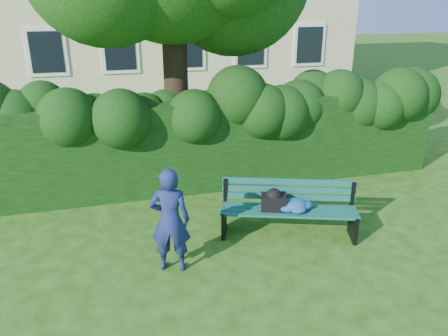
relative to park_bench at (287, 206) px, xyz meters
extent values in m
plane|color=#1A480E|center=(-0.84, 0.23, -0.50)|extent=(80.00, 80.00, 0.00)
cube|color=white|center=(-4.44, 10.21, 1.50)|extent=(1.30, 0.08, 1.60)
cube|color=black|center=(-4.44, 10.17, 1.50)|extent=(1.05, 0.04, 1.35)
cube|color=white|center=(-2.04, 10.21, 1.50)|extent=(1.30, 0.08, 1.60)
cube|color=black|center=(-2.04, 10.17, 1.50)|extent=(1.05, 0.04, 1.35)
cube|color=white|center=(0.36, 10.21, 1.50)|extent=(1.30, 0.08, 1.60)
cube|color=black|center=(0.36, 10.17, 1.50)|extent=(1.05, 0.04, 1.35)
cube|color=white|center=(2.76, 10.21, 1.50)|extent=(1.30, 0.08, 1.60)
cube|color=black|center=(2.76, 10.17, 1.50)|extent=(1.05, 0.04, 1.35)
cube|color=white|center=(5.16, 10.21, 1.50)|extent=(1.30, 0.08, 1.60)
cube|color=black|center=(5.16, 10.17, 1.50)|extent=(1.05, 0.04, 1.35)
cube|color=black|center=(-0.84, 2.43, 0.40)|extent=(10.00, 1.00, 1.80)
cylinder|color=black|center=(-1.28, 2.83, 1.70)|extent=(0.48, 0.48, 4.42)
cube|color=#0F4F3F|center=(-0.05, -0.22, -0.05)|extent=(2.10, 0.82, 0.04)
cube|color=#0F4F3F|center=(-0.01, -0.11, -0.05)|extent=(2.10, 0.82, 0.04)
cube|color=#0F4F3F|center=(0.03, 0.01, -0.05)|extent=(2.10, 0.82, 0.04)
cube|color=#0F4F3F|center=(0.06, 0.12, -0.05)|extent=(2.10, 0.82, 0.04)
cube|color=#0F4F3F|center=(0.09, 0.20, 0.08)|extent=(2.08, 0.76, 0.10)
cube|color=#0F4F3F|center=(0.09, 0.21, 0.21)|extent=(2.08, 0.76, 0.10)
cube|color=#0F4F3F|center=(0.10, 0.21, 0.34)|extent=(2.08, 0.76, 0.10)
cube|color=black|center=(-0.98, 0.30, -0.28)|extent=(0.22, 0.49, 0.44)
cube|color=black|center=(-0.89, 0.54, 0.15)|extent=(0.08, 0.08, 0.45)
cube|color=black|center=(-1.00, 0.25, -0.06)|extent=(0.20, 0.42, 0.05)
cube|color=black|center=(0.99, -0.40, -0.28)|extent=(0.22, 0.49, 0.44)
cube|color=black|center=(1.08, -0.15, 0.15)|extent=(0.08, 0.08, 0.45)
cube|color=black|center=(0.97, -0.44, -0.06)|extent=(0.20, 0.42, 0.05)
cube|color=white|center=(-0.25, -0.01, -0.02)|extent=(0.21, 0.18, 0.02)
cube|color=black|center=(-0.23, 0.03, 0.09)|extent=(0.46, 0.37, 0.25)
imported|color=navy|center=(-1.97, -0.48, 0.27)|extent=(0.64, 0.50, 1.54)
camera|label=1|loc=(-2.66, -5.86, 3.11)|focal=35.00mm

